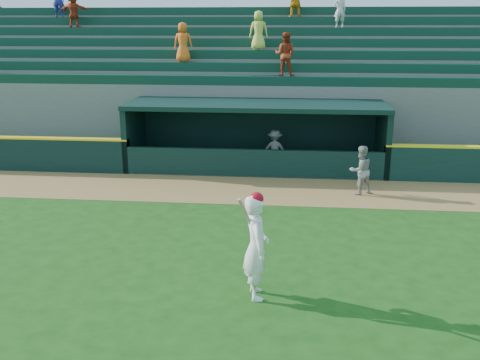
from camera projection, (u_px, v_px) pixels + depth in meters
The scene contains 7 objects.
ground at pixel (234, 251), 12.71m from camera, with size 120.00×120.00×0.00m, color #194812.
warning_track at pixel (250, 190), 17.39m from camera, with size 40.00×3.00×0.01m, color olive.
dugout_player_front at pixel (361, 170), 16.79m from camera, with size 0.76×0.59×1.56m, color gray.
dugout_player_inside at pixel (275, 149), 19.86m from camera, with size 0.94×0.54×1.46m, color gray.
dugout at pixel (256, 131), 19.98m from camera, with size 9.40×2.80×2.46m.
stands at pixel (263, 89), 24.05m from camera, with size 34.50×6.30×7.56m.
batter_at_plate at pixel (256, 246), 10.32m from camera, with size 0.67×0.88×2.17m.
Camera 1 is at (1.28, -11.66, 5.17)m, focal length 40.00 mm.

